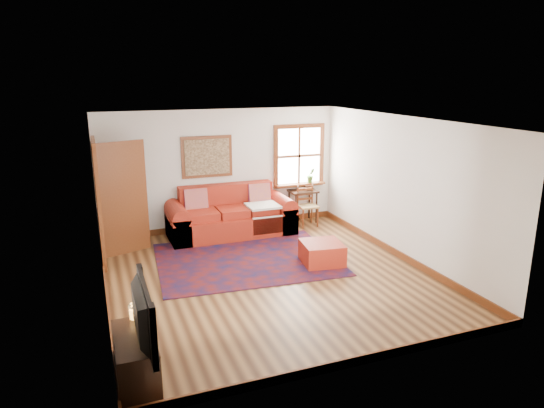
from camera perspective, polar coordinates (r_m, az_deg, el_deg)
name	(u,v)px	position (r m, az deg, el deg)	size (l,w,h in m)	color
ground	(267,275)	(7.98, -0.55, -8.39)	(5.50, 5.50, 0.00)	#432512
room_envelope	(267,176)	(7.50, -0.62, 3.32)	(5.04, 5.54, 2.52)	silver
window	(301,162)	(10.67, 3.38, 4.95)	(1.18, 0.20, 1.38)	white
doorway	(114,199)	(8.91, -18.11, 0.62)	(0.89, 1.08, 2.14)	black
framed_artwork	(207,157)	(9.98, -7.65, 5.52)	(1.05, 0.07, 0.85)	brown
persian_rug	(246,259)	(8.64, -3.03, -6.47)	(3.08, 2.46, 0.02)	#560F0C
red_leather_sofa	(231,219)	(9.91, -4.87, -1.72)	(2.52, 1.04, 0.99)	#A22514
red_ottoman	(322,253)	(8.43, 5.89, -5.78)	(0.67, 0.67, 0.38)	#A22514
side_table	(303,196)	(10.66, 3.66, 0.97)	(0.60, 0.45, 0.72)	black
ladder_back_chair	(307,204)	(10.48, 4.12, -0.03)	(0.41, 0.39, 0.86)	tan
media_cabinet	(136,358)	(5.58, -15.75, -17.08)	(0.42, 0.93, 0.51)	black
television	(135,315)	(5.16, -15.82, -12.45)	(1.13, 0.15, 0.65)	black
candle_hurricane	(134,312)	(5.76, -15.88, -12.12)	(0.12, 0.12, 0.18)	silver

